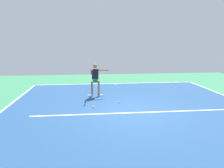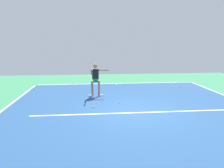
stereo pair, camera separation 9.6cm
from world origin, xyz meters
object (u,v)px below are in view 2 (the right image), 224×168
object	(u,v)px
tennis_ball_by_sideline	(176,84)
tennis_ball_near_service_line	(93,107)
tennis_player	(96,78)
tennis_ball_by_baseline	(119,102)
tennis_ball_far_corner	(173,87)
tennis_ball_centre_court	(180,87)

from	to	relation	value
tennis_ball_by_sideline	tennis_ball_near_service_line	bearing A→B (deg)	40.01
tennis_player	tennis_ball_near_service_line	size ratio (longest dim) A/B	26.37
tennis_ball_by_sideline	tennis_ball_by_baseline	size ratio (longest dim) A/B	1.00
tennis_ball_near_service_line	tennis_ball_by_baseline	world-z (taller)	same
tennis_ball_far_corner	tennis_ball_near_service_line	size ratio (longest dim) A/B	1.00
tennis_ball_by_baseline	tennis_ball_by_sideline	bearing A→B (deg)	-137.06
tennis_ball_near_service_line	tennis_ball_by_baseline	bearing A→B (deg)	-152.89
tennis_ball_by_sideline	tennis_ball_far_corner	xyz separation A→B (m)	(0.65, 1.08, 0.00)
tennis_ball_by_sideline	tennis_ball_centre_court	size ratio (longest dim) A/B	1.00
tennis_player	tennis_ball_centre_court	size ratio (longest dim) A/B	26.37
tennis_ball_by_sideline	tennis_ball_near_service_line	size ratio (longest dim) A/B	1.00
tennis_ball_far_corner	tennis_ball_by_baseline	bearing A→B (deg)	38.83
tennis_player	tennis_ball_centre_court	xyz separation A→B (m)	(-5.35, -1.67, -0.96)
tennis_ball_far_corner	tennis_ball_by_baseline	size ratio (longest dim) A/B	1.00
tennis_player	tennis_ball_centre_court	distance (m)	5.69
tennis_ball_centre_court	tennis_ball_by_sideline	bearing A→B (deg)	-98.90
tennis_player	tennis_ball_by_baseline	bearing A→B (deg)	131.44
tennis_player	tennis_ball_near_service_line	xyz separation A→B (m)	(0.16, 1.97, -0.96)
tennis_ball_near_service_line	tennis_ball_by_baseline	distance (m)	1.39
tennis_ball_by_baseline	tennis_player	bearing A→B (deg)	-51.20
tennis_ball_by_sideline	tennis_ball_far_corner	size ratio (longest dim) A/B	1.00
tennis_ball_by_baseline	tennis_ball_centre_court	bearing A→B (deg)	-144.83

